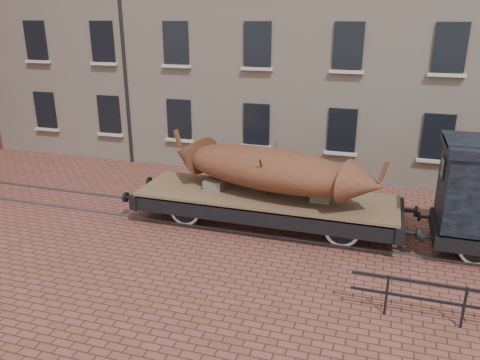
% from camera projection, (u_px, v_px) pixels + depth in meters
% --- Properties ---
extents(ground, '(90.00, 90.00, 0.00)m').
position_uv_depth(ground, '(289.00, 229.00, 14.95)').
color(ground, brown).
extents(warehouse_cream, '(40.00, 10.19, 14.00)m').
position_uv_depth(warehouse_cream, '(407.00, 3.00, 20.77)').
color(warehouse_cream, beige).
rests_on(warehouse_cream, ground).
extents(rail_track, '(30.00, 1.52, 0.06)m').
position_uv_depth(rail_track, '(289.00, 228.00, 14.94)').
color(rail_track, '#59595E').
rests_on(rail_track, ground).
extents(flatcar_wagon, '(9.23, 2.50, 1.39)m').
position_uv_depth(flatcar_wagon, '(265.00, 201.00, 14.89)').
color(flatcar_wagon, brown).
rests_on(flatcar_wagon, ground).
extents(iron_boat, '(7.21, 3.36, 1.71)m').
position_uv_depth(iron_boat, '(268.00, 169.00, 14.51)').
color(iron_boat, brown).
rests_on(iron_boat, flatcar_wagon).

